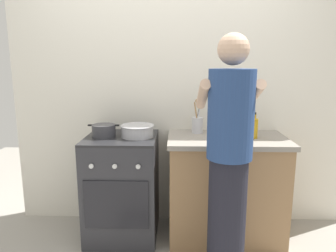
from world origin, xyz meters
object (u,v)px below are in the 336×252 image
Objects in this scene: stove_range at (123,186)px; utensil_crock at (197,123)px; pot at (104,131)px; oil_bottle at (254,128)px; person at (229,163)px; spice_bottle at (227,133)px; mixing_bowl at (137,130)px.

stove_range is 2.94× the size of utensil_crock.
pot is 1.25m from oil_bottle.
pot is at bearing 150.04° from person.
person is (-0.07, -0.57, -0.08)m from spice_bottle.
person is at bearing -29.96° from pot.
pot is 1.03m from spice_bottle.
oil_bottle is (1.11, -0.02, 0.54)m from stove_range.
pot is at bearing -179.88° from oil_bottle.
spice_bottle is at bearing -0.53° from mixing_bowl.
mixing_bowl reaches higher than spice_bottle.
person is (0.16, -0.74, -0.13)m from utensil_crock.
mixing_bowl is 0.75m from spice_bottle.
stove_range is at bearing -165.90° from utensil_crock.
utensil_crock reaches higher than oil_bottle.
mixing_bowl is (0.28, 0.02, 0.00)m from pot.
mixing_bowl is 0.54m from utensil_crock.
pot reaches higher than stove_range.
utensil_crock reaches higher than spice_bottle.
utensil_crock reaches higher than mixing_bowl.
pot is at bearing -179.23° from spice_bottle.
oil_bottle is (1.25, 0.00, 0.03)m from pot.
spice_bottle is (0.75, -0.01, -0.02)m from mixing_bowl.
utensil_crock is 1.41× the size of oil_bottle.
pot is at bearing -175.73° from mixing_bowl.
person is at bearing -40.18° from mixing_bowl.
pot is 0.92× the size of mixing_bowl.
oil_bottle is at bearing -2.97° from spice_bottle.
oil_bottle is (0.22, -0.01, 0.05)m from spice_bottle.
pot is 1.11m from person.
mixing_bowl is at bearing -0.80° from stove_range.
mixing_bowl is 0.89m from person.
utensil_crock is (0.66, 0.16, 0.54)m from stove_range.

